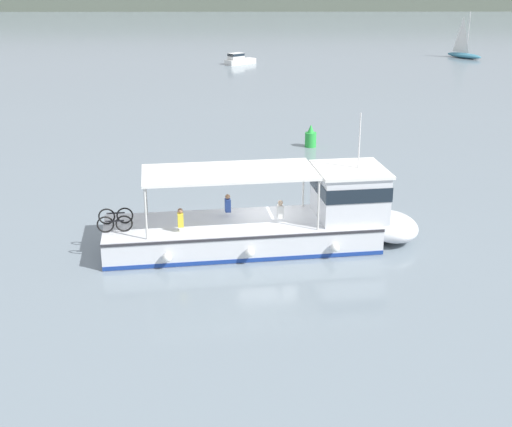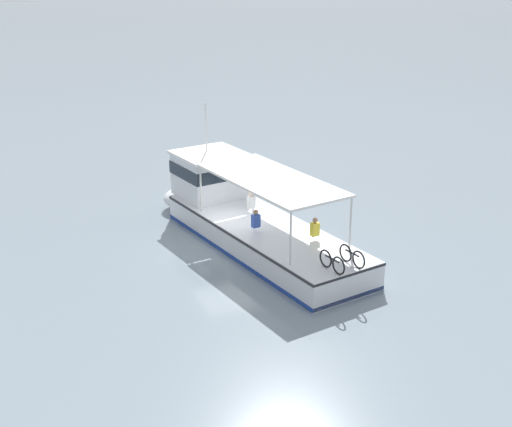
# 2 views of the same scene
# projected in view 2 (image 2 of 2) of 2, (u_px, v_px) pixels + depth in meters

# --- Properties ---
(ground_plane) EXTENTS (400.00, 400.00, 0.00)m
(ground_plane) POSITION_uv_depth(u_px,v_px,m) (227.00, 245.00, 28.26)
(ground_plane) COLOR gray
(ferry_main) EXTENTS (13.03, 4.82, 5.32)m
(ferry_main) POSITION_uv_depth(u_px,v_px,m) (243.00, 215.00, 28.71)
(ferry_main) COLOR silver
(ferry_main) RESTS_ON ground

